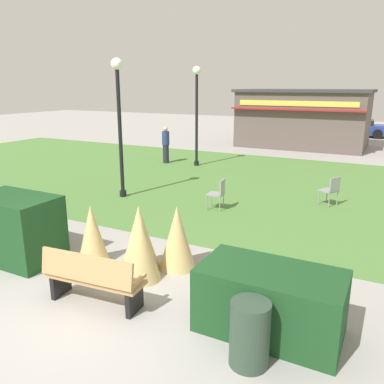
# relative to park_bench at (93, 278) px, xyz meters

# --- Properties ---
(ground_plane) EXTENTS (80.00, 80.00, 0.00)m
(ground_plane) POSITION_rel_park_bench_xyz_m (0.01, -0.32, -0.48)
(ground_plane) COLOR #999691
(lawn_patch) EXTENTS (36.00, 12.00, 0.01)m
(lawn_patch) POSITION_rel_park_bench_xyz_m (0.01, 8.98, -0.48)
(lawn_patch) COLOR #4C7A38
(lawn_patch) RESTS_ON ground_plane
(park_bench) EXTENTS (1.74, 0.68, 0.95)m
(park_bench) POSITION_rel_park_bench_xyz_m (0.00, 0.00, 0.00)
(park_bench) COLOR tan
(park_bench) RESTS_ON ground_plane
(hedge_left) EXTENTS (1.81, 1.10, 1.35)m
(hedge_left) POSITION_rel_park_bench_xyz_m (-2.62, 0.67, 0.20)
(hedge_left) COLOR #19421E
(hedge_left) RESTS_ON ground_plane
(hedge_right) EXTENTS (2.05, 1.10, 0.98)m
(hedge_right) POSITION_rel_park_bench_xyz_m (2.76, 0.65, 0.01)
(hedge_right) COLOR #19421E
(hedge_right) RESTS_ON ground_plane
(ornamental_grass_behind_left) EXTENTS (0.76, 0.76, 1.29)m
(ornamental_grass_behind_left) POSITION_rel_park_bench_xyz_m (-0.10, 1.48, 0.17)
(ornamental_grass_behind_left) COLOR tan
(ornamental_grass_behind_left) RESTS_ON ground_plane
(ornamental_grass_behind_right) EXTENTS (0.70, 0.70, 1.21)m
(ornamental_grass_behind_right) POSITION_rel_park_bench_xyz_m (0.20, 1.11, 0.12)
(ornamental_grass_behind_right) COLOR tan
(ornamental_grass_behind_right) RESTS_ON ground_plane
(ornamental_grass_behind_center) EXTENTS (0.72, 0.72, 1.28)m
(ornamental_grass_behind_center) POSITION_rel_park_bench_xyz_m (0.53, 1.84, 0.16)
(ornamental_grass_behind_center) COLOR tan
(ornamental_grass_behind_center) RESTS_ON ground_plane
(ornamental_grass_behind_far) EXTENTS (0.65, 0.65, 1.23)m
(ornamental_grass_behind_far) POSITION_rel_park_bench_xyz_m (-1.10, 1.24, 0.13)
(ornamental_grass_behind_far) COLOR tan
(ornamental_grass_behind_far) RESTS_ON ground_plane
(lamppost_mid) EXTENTS (0.36, 0.36, 4.32)m
(lamppost_mid) POSITION_rel_park_bench_xyz_m (-3.60, 5.51, 2.23)
(lamppost_mid) COLOR black
(lamppost_mid) RESTS_ON ground_plane
(lamppost_far) EXTENTS (0.36, 0.36, 4.32)m
(lamppost_far) POSITION_rel_park_bench_xyz_m (-3.81, 11.22, 2.23)
(lamppost_far) COLOR black
(lamppost_far) RESTS_ON ground_plane
(trash_bin) EXTENTS (0.52, 0.52, 0.89)m
(trash_bin) POSITION_rel_park_bench_xyz_m (2.74, -0.16, -0.04)
(trash_bin) COLOR #2D4233
(trash_bin) RESTS_ON ground_plane
(food_kiosk) EXTENTS (7.37, 4.96, 3.31)m
(food_kiosk) POSITION_rel_park_bench_xyz_m (-0.89, 19.49, 1.18)
(food_kiosk) COLOR #594C47
(food_kiosk) RESTS_ON ground_plane
(cafe_chair_west) EXTENTS (0.49, 0.49, 0.89)m
(cafe_chair_west) POSITION_rel_park_bench_xyz_m (-0.28, 5.70, 0.05)
(cafe_chair_west) COLOR gray
(cafe_chair_west) RESTS_ON ground_plane
(cafe_chair_east) EXTENTS (0.60, 0.60, 0.89)m
(cafe_chair_east) POSITION_rel_park_bench_xyz_m (2.57, 7.59, 0.05)
(cafe_chair_east) COLOR gray
(cafe_chair_east) RESTS_ON ground_plane
(person_strolling) EXTENTS (0.34, 0.34, 1.69)m
(person_strolling) POSITION_rel_park_bench_xyz_m (-5.35, 11.10, 0.38)
(person_strolling) COLOR #23232D
(person_strolling) RESTS_ON ground_plane
(parked_car_west_slot) EXTENTS (4.32, 2.30, 1.20)m
(parked_car_west_slot) POSITION_rel_park_bench_xyz_m (-3.29, 25.89, 0.16)
(parked_car_west_slot) COLOR #2D6638
(parked_car_west_slot) RESTS_ON ground_plane
(parked_car_center_slot) EXTENTS (4.33, 2.32, 1.20)m
(parked_car_center_slot) POSITION_rel_park_bench_xyz_m (1.55, 25.89, 0.16)
(parked_car_center_slot) COLOR navy
(parked_car_center_slot) RESTS_ON ground_plane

